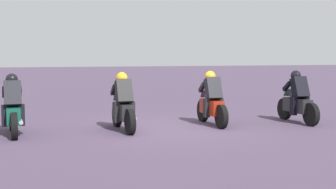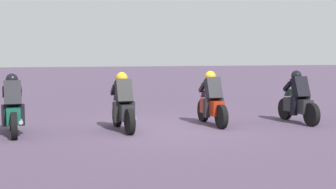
{
  "view_description": "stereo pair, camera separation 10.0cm",
  "coord_description": "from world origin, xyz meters",
  "px_view_note": "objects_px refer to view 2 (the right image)",
  "views": [
    {
      "loc": [
        -11.83,
        3.47,
        1.99
      ],
      "look_at": [
        0.09,
        -0.04,
        0.9
      ],
      "focal_mm": 49.89,
      "sensor_mm": 36.0,
      "label": 1
    },
    {
      "loc": [
        -11.86,
        3.38,
        1.99
      ],
      "look_at": [
        0.09,
        -0.04,
        0.9
      ],
      "focal_mm": 49.89,
      "sensor_mm": 36.0,
      "label": 2
    }
  ],
  "objects_px": {
    "rider_lane_b": "(212,103)",
    "rider_lane_d": "(13,110)",
    "traffic_cone": "(307,103)",
    "rider_lane_a": "(298,101)",
    "rider_lane_c": "(123,106)"
  },
  "relations": [
    {
      "from": "rider_lane_b",
      "to": "rider_lane_d",
      "type": "height_order",
      "value": "same"
    },
    {
      "from": "rider_lane_d",
      "to": "traffic_cone",
      "type": "relative_size",
      "value": 3.48
    },
    {
      "from": "rider_lane_a",
      "to": "rider_lane_b",
      "type": "bearing_deg",
      "value": 83.47
    },
    {
      "from": "rider_lane_b",
      "to": "rider_lane_d",
      "type": "bearing_deg",
      "value": 91.63
    },
    {
      "from": "rider_lane_a",
      "to": "traffic_cone",
      "type": "height_order",
      "value": "rider_lane_a"
    },
    {
      "from": "rider_lane_d",
      "to": "rider_lane_c",
      "type": "bearing_deg",
      "value": -95.71
    },
    {
      "from": "traffic_cone",
      "to": "rider_lane_d",
      "type": "bearing_deg",
      "value": 103.75
    },
    {
      "from": "rider_lane_d",
      "to": "traffic_cone",
      "type": "distance_m",
      "value": 10.01
    },
    {
      "from": "rider_lane_b",
      "to": "rider_lane_c",
      "type": "relative_size",
      "value": 1.0
    },
    {
      "from": "rider_lane_c",
      "to": "traffic_cone",
      "type": "height_order",
      "value": "rider_lane_c"
    },
    {
      "from": "rider_lane_a",
      "to": "rider_lane_c",
      "type": "distance_m",
      "value": 5.1
    },
    {
      "from": "rider_lane_b",
      "to": "traffic_cone",
      "type": "height_order",
      "value": "rider_lane_b"
    },
    {
      "from": "rider_lane_a",
      "to": "traffic_cone",
      "type": "bearing_deg",
      "value": -37.07
    },
    {
      "from": "rider_lane_b",
      "to": "rider_lane_c",
      "type": "height_order",
      "value": "same"
    },
    {
      "from": "rider_lane_a",
      "to": "rider_lane_d",
      "type": "height_order",
      "value": "same"
    }
  ]
}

